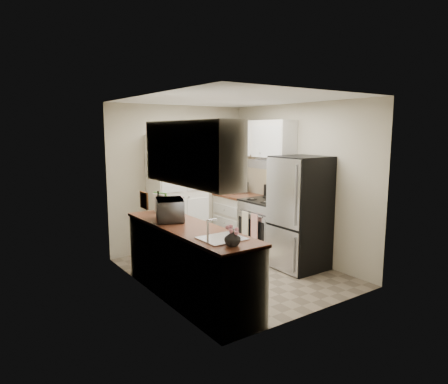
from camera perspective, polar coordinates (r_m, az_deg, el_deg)
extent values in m
plane|color=#7A6B56|center=(6.02, 1.30, -11.35)|extent=(3.20, 3.20, 0.00)
cube|color=beige|center=(7.05, -6.35, 2.05)|extent=(2.60, 0.04, 2.50)
cube|color=beige|center=(4.54, 13.36, -1.90)|extent=(2.60, 0.04, 2.50)
cube|color=beige|center=(5.06, -10.63, -0.71)|extent=(0.04, 3.20, 2.50)
cube|color=beige|center=(6.55, 10.56, 1.44)|extent=(0.04, 3.20, 2.50)
cube|color=white|center=(5.67, 1.39, 13.12)|extent=(2.60, 3.20, 0.04)
cube|color=silver|center=(4.41, -4.77, 5.61)|extent=(0.33, 1.60, 0.70)
cube|color=silver|center=(6.99, 4.93, 7.27)|extent=(0.33, 1.55, 0.58)
cube|color=#99999E|center=(6.65, 6.84, 3.97)|extent=(0.45, 0.76, 0.13)
cube|color=#B7B7BC|center=(4.30, -0.29, -6.71)|extent=(0.45, 0.40, 0.02)
cube|color=brown|center=(5.26, -11.35, -1.15)|extent=(0.02, 0.22, 0.22)
cube|color=silver|center=(6.75, -6.65, -0.41)|extent=(0.90, 0.55, 2.00)
cube|color=silver|center=(5.02, -5.03, -10.21)|extent=(0.60, 2.30, 0.88)
cube|color=brown|center=(4.89, -5.10, -5.11)|extent=(0.63, 2.33, 0.04)
cube|color=silver|center=(7.38, 2.08, -3.99)|extent=(0.60, 0.80, 0.88)
cube|color=brown|center=(7.29, 2.10, -0.46)|extent=(0.63, 0.83, 0.04)
cube|color=#B7B7BC|center=(6.76, 6.03, -5.14)|extent=(0.64, 0.76, 0.90)
cube|color=black|center=(6.66, 6.10, -1.26)|extent=(0.66, 0.78, 0.03)
cube|color=black|center=(6.84, 7.95, -0.15)|extent=(0.06, 0.76, 0.22)
cube|color=#EFA69B|center=(6.40, 4.35, -4.99)|extent=(0.01, 0.16, 0.42)
cube|color=#F5E6C9|center=(6.58, 3.03, -4.59)|extent=(0.01, 0.16, 0.42)
cube|color=#B7B7BC|center=(6.08, 10.81, -2.96)|extent=(0.70, 0.72, 1.70)
imported|color=#ABAAAF|center=(5.21, -7.71, -2.53)|extent=(0.50, 0.59, 0.28)
cylinder|color=black|center=(5.66, -9.37, -1.59)|extent=(0.07, 0.07, 0.29)
imported|color=beige|center=(4.03, 1.22, -6.53)|extent=(0.20, 0.20, 0.17)
cube|color=#4D923B|center=(5.72, -8.94, -1.46)|extent=(0.11, 0.22, 0.29)
cube|color=#A3A3A8|center=(7.42, 1.97, 0.71)|extent=(0.42, 0.46, 0.22)
cube|color=tan|center=(6.52, -0.88, -9.68)|extent=(0.52, 0.82, 0.01)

